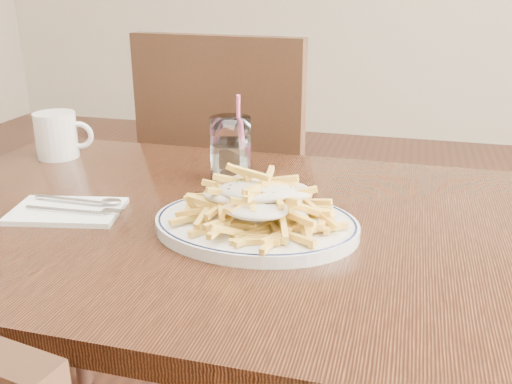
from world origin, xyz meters
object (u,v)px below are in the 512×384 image
(table, at_px, (213,254))
(coffee_mug, at_px, (58,135))
(chair_far, at_px, (235,185))
(water_glass, at_px, (231,154))
(fries_plate, at_px, (256,225))
(loaded_fries, at_px, (256,197))

(table, height_order, coffee_mug, coffee_mug)
(chair_far, distance_m, water_glass, 0.52)
(water_glass, relative_size, coffee_mug, 1.37)
(table, xyz_separation_m, fries_plate, (0.10, -0.05, 0.09))
(chair_far, height_order, water_glass, chair_far)
(water_glass, height_order, coffee_mug, water_glass)
(coffee_mug, bearing_deg, loaded_fries, -27.15)
(table, bearing_deg, chair_far, 103.78)
(chair_far, relative_size, fries_plate, 2.45)
(coffee_mug, bearing_deg, fries_plate, -27.15)
(table, xyz_separation_m, water_glass, (-0.02, 0.18, 0.14))
(fries_plate, height_order, loaded_fries, loaded_fries)
(table, xyz_separation_m, chair_far, (-0.15, 0.62, -0.10))
(chair_far, relative_size, coffee_mug, 7.60)
(loaded_fries, height_order, coffee_mug, coffee_mug)
(fries_plate, bearing_deg, table, 152.80)
(fries_plate, bearing_deg, water_glass, 116.82)
(chair_far, xyz_separation_m, fries_plate, (0.25, -0.67, 0.19))
(loaded_fries, bearing_deg, water_glass, 116.82)
(fries_plate, xyz_separation_m, water_glass, (-0.12, 0.23, 0.05))
(chair_far, bearing_deg, loaded_fries, -69.70)
(fries_plate, height_order, water_glass, water_glass)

